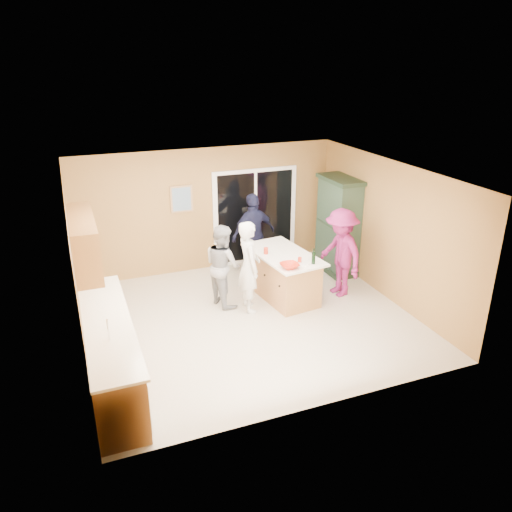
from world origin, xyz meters
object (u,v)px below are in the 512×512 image
object	(u,v)px
green_hutch	(338,226)
woman_grey	(223,265)
kitchen_island	(283,277)
woman_magenta	(341,253)
woman_white	(249,267)
woman_navy	(253,234)

from	to	relation	value
green_hutch	woman_grey	world-z (taller)	green_hutch
kitchen_island	green_hutch	bearing A→B (deg)	18.00
woman_grey	woman_magenta	bearing A→B (deg)	-115.56
woman_white	woman_magenta	distance (m)	1.84
woman_magenta	kitchen_island	bearing A→B (deg)	-110.94
kitchen_island	woman_navy	xyz separation A→B (m)	(-0.12, 1.24, 0.45)
woman_navy	green_hutch	bearing A→B (deg)	150.76
kitchen_island	woman_grey	size ratio (longest dim) A/B	1.17
kitchen_island	woman_white	xyz separation A→B (m)	(-0.77, -0.24, 0.42)
woman_white	woman_magenta	xyz separation A→B (m)	(1.84, -0.04, 0.02)
woman_grey	woman_magenta	size ratio (longest dim) A/B	0.89
green_hutch	woman_white	size ratio (longest dim) A/B	1.21
woman_navy	woman_magenta	bearing A→B (deg)	114.61
kitchen_island	green_hutch	distance (m)	1.85
woman_white	woman_navy	bearing A→B (deg)	-19.82
kitchen_island	woman_grey	world-z (taller)	woman_grey
woman_magenta	woman_grey	bearing A→B (deg)	-107.49
woman_white	woman_navy	world-z (taller)	woman_navy
woman_magenta	green_hutch	bearing A→B (deg)	146.80
woman_grey	woman_white	bearing A→B (deg)	-152.31
woman_navy	woman_magenta	size ratio (longest dim) A/B	1.01
woman_white	green_hutch	bearing A→B (deg)	-63.26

